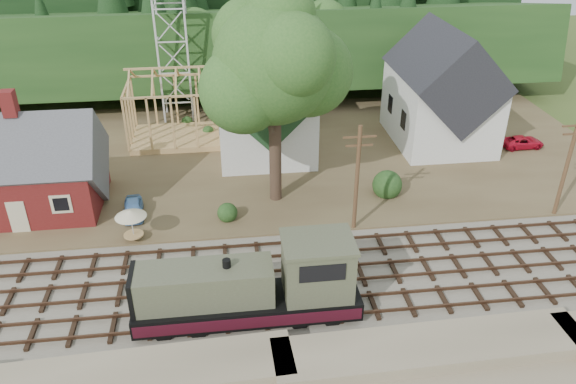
{
  "coord_description": "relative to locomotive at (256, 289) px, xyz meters",
  "views": [
    {
      "loc": [
        -1.73,
        -27.16,
        21.74
      ],
      "look_at": [
        2.44,
        6.0,
        3.0
      ],
      "focal_mm": 35.0,
      "sensor_mm": 36.0,
      "label": 1
    }
  ],
  "objects": [
    {
      "name": "hillside",
      "position": [
        0.47,
        45.0,
        -2.15
      ],
      "size": [
        70.0,
        28.96,
        12.74
      ],
      "primitive_type": "cube",
      "rotation": [
        -0.17,
        0.0,
        0.0
      ],
      "color": "#1E3F19",
      "rests_on": "ground"
    },
    {
      "name": "farmhouse",
      "position": [
        18.47,
        22.0,
        2.71
      ],
      "size": [
        8.4,
        10.8,
        10.6
      ],
      "color": "silver",
      "rests_on": "village_flat"
    },
    {
      "name": "big_tree",
      "position": [
        2.64,
        13.08,
        8.06
      ],
      "size": [
        10.9,
        8.4,
        14.7
      ],
      "color": "#38281E",
      "rests_on": "village_flat"
    },
    {
      "name": "depot",
      "position": [
        -15.53,
        14.0,
        1.06
      ],
      "size": [
        10.8,
        7.41,
        9.0
      ],
      "color": "#5E1615",
      "rests_on": "village_flat"
    },
    {
      "name": "locomotive",
      "position": [
        0.0,
        0.0,
        0.0
      ],
      "size": [
        12.21,
        3.05,
        4.88
      ],
      "color": "black",
      "rests_on": "railroad_bed"
    },
    {
      "name": "car_red",
      "position": [
        25.67,
        19.42,
        -1.33
      ],
      "size": [
        3.85,
        1.86,
        1.06
      ],
      "primitive_type": "imported",
      "rotation": [
        0.0,
        0.0,
        1.6
      ],
      "color": "red",
      "rests_on": "village_flat"
    },
    {
      "name": "railroad_bed",
      "position": [
        0.47,
        3.0,
        -2.07
      ],
      "size": [
        64.0,
        11.0,
        0.16
      ],
      "primitive_type": "cube",
      "color": "#726B5B",
      "rests_on": "ground"
    },
    {
      "name": "ridge",
      "position": [
        0.47,
        61.0,
        -2.15
      ],
      "size": [
        80.0,
        20.0,
        12.0
      ],
      "primitive_type": "cube",
      "color": "black",
      "rests_on": "ground"
    },
    {
      "name": "timber_frame",
      "position": [
        -5.53,
        25.0,
        1.11
      ],
      "size": [
        8.2,
        6.2,
        6.99
      ],
      "color": "tan",
      "rests_on": "village_flat"
    },
    {
      "name": "telegraph_pole_far",
      "position": [
        22.47,
        8.2,
        2.09
      ],
      "size": [
        2.2,
        0.28,
        8.0
      ],
      "color": "#4C331E",
      "rests_on": "ground"
    },
    {
      "name": "ground",
      "position": [
        0.47,
        3.0,
        -2.15
      ],
      "size": [
        140.0,
        140.0,
        0.0
      ],
      "primitive_type": "plane",
      "color": "#384C1E",
      "rests_on": "ground"
    },
    {
      "name": "church",
      "position": [
        2.47,
        22.68,
        3.03
      ],
      "size": [
        8.4,
        15.17,
        13.0
      ],
      "color": "silver",
      "rests_on": "village_flat"
    },
    {
      "name": "lattice_tower",
      "position": [
        -5.53,
        31.0,
        7.88
      ],
      "size": [
        3.2,
        3.2,
        12.12
      ],
      "color": "silver",
      "rests_on": "village_flat"
    },
    {
      "name": "car_blue",
      "position": [
        -8.03,
        11.75,
        -1.28
      ],
      "size": [
        1.7,
        3.5,
        1.15
      ],
      "primitive_type": "imported",
      "rotation": [
        0.0,
        0.0,
        0.1
      ],
      "color": "#5A8BC1",
      "rests_on": "village_flat"
    },
    {
      "name": "telegraph_pole_near",
      "position": [
        7.47,
        8.2,
        2.09
      ],
      "size": [
        2.2,
        0.28,
        8.0
      ],
      "color": "#4C331E",
      "rests_on": "ground"
    },
    {
      "name": "village_flat",
      "position": [
        0.47,
        21.0,
        -2.0
      ],
      "size": [
        64.0,
        26.0,
        0.3
      ],
      "primitive_type": "cube",
      "color": "brown",
      "rests_on": "ground"
    },
    {
      "name": "patio_set",
      "position": [
        -7.66,
        8.5,
        0.13
      ],
      "size": [
        2.09,
        2.09,
        2.33
      ],
      "color": "silver",
      "rests_on": "village_flat"
    }
  ]
}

